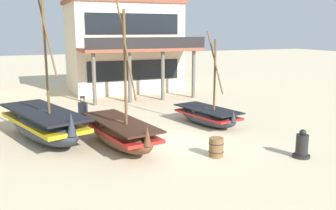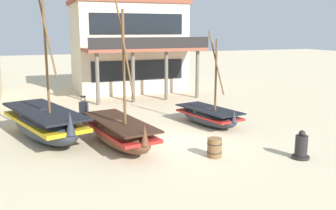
{
  "view_description": "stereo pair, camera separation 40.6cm",
  "coord_description": "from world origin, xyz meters",
  "px_view_note": "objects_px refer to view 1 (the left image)",
  "views": [
    {
      "loc": [
        -6.02,
        -13.14,
        4.5
      ],
      "look_at": [
        0.0,
        1.0,
        1.4
      ],
      "focal_mm": 39.74,
      "sensor_mm": 36.0,
      "label": 1
    },
    {
      "loc": [
        -5.65,
        -13.29,
        4.5
      ],
      "look_at": [
        0.0,
        1.0,
        1.4
      ],
      "focal_mm": 39.74,
      "sensor_mm": 36.0,
      "label": 2
    }
  ],
  "objects_px": {
    "fishing_boat_near_left": "(208,115)",
    "fishing_boat_centre_large": "(44,124)",
    "fishing_boat_far_right": "(120,132)",
    "harbor_building_main": "(123,46)",
    "capstan_winch": "(302,146)",
    "wooden_barrel": "(216,147)",
    "fisherman_by_hull": "(83,115)"
  },
  "relations": [
    {
      "from": "fisherman_by_hull",
      "to": "fishing_boat_far_right",
      "type": "bearing_deg",
      "value": -68.5
    },
    {
      "from": "fishing_boat_far_right",
      "to": "capstan_winch",
      "type": "bearing_deg",
      "value": -33.28
    },
    {
      "from": "capstan_winch",
      "to": "fishing_boat_centre_large",
      "type": "bearing_deg",
      "value": 145.03
    },
    {
      "from": "fishing_boat_far_right",
      "to": "harbor_building_main",
      "type": "bearing_deg",
      "value": 72.95
    },
    {
      "from": "capstan_winch",
      "to": "harbor_building_main",
      "type": "distance_m",
      "value": 17.74
    },
    {
      "from": "fishing_boat_near_left",
      "to": "wooden_barrel",
      "type": "height_order",
      "value": "fishing_boat_near_left"
    },
    {
      "from": "fishing_boat_near_left",
      "to": "fishing_boat_centre_large",
      "type": "height_order",
      "value": "fishing_boat_centre_large"
    },
    {
      "from": "fishing_boat_near_left",
      "to": "fishing_boat_far_right",
      "type": "xyz_separation_m",
      "value": [
        -4.84,
        -1.75,
        0.13
      ]
    },
    {
      "from": "fishing_boat_far_right",
      "to": "fisherman_by_hull",
      "type": "bearing_deg",
      "value": 111.5
    },
    {
      "from": "wooden_barrel",
      "to": "fisherman_by_hull",
      "type": "bearing_deg",
      "value": 128.04
    },
    {
      "from": "wooden_barrel",
      "to": "harbor_building_main",
      "type": "relative_size",
      "value": 0.08
    },
    {
      "from": "wooden_barrel",
      "to": "harbor_building_main",
      "type": "height_order",
      "value": "harbor_building_main"
    },
    {
      "from": "fishing_boat_centre_large",
      "to": "fisherman_by_hull",
      "type": "bearing_deg",
      "value": 12.21
    },
    {
      "from": "fishing_boat_near_left",
      "to": "capstan_winch",
      "type": "xyz_separation_m",
      "value": [
        0.81,
        -5.46,
        -0.04
      ]
    },
    {
      "from": "capstan_winch",
      "to": "harbor_building_main",
      "type": "height_order",
      "value": "harbor_building_main"
    },
    {
      "from": "wooden_barrel",
      "to": "harbor_building_main",
      "type": "xyz_separation_m",
      "value": [
        1.34,
        16.17,
        2.99
      ]
    },
    {
      "from": "fisherman_by_hull",
      "to": "harbor_building_main",
      "type": "xyz_separation_m",
      "value": [
        5.19,
        11.26,
        2.5
      ]
    },
    {
      "from": "fishing_boat_centre_large",
      "to": "fisherman_by_hull",
      "type": "distance_m",
      "value": 1.73
    },
    {
      "from": "fishing_boat_centre_large",
      "to": "harbor_building_main",
      "type": "distance_m",
      "value": 13.76
    },
    {
      "from": "fishing_boat_near_left",
      "to": "fishing_boat_centre_large",
      "type": "xyz_separation_m",
      "value": [
        -7.51,
        0.36,
        0.24
      ]
    },
    {
      "from": "fishing_boat_far_right",
      "to": "harbor_building_main",
      "type": "relative_size",
      "value": 0.74
    },
    {
      "from": "fishing_boat_centre_large",
      "to": "fisherman_by_hull",
      "type": "relative_size",
      "value": 4.1
    },
    {
      "from": "fishing_boat_near_left",
      "to": "fisherman_by_hull",
      "type": "height_order",
      "value": "fishing_boat_near_left"
    },
    {
      "from": "capstan_winch",
      "to": "wooden_barrel",
      "type": "relative_size",
      "value": 1.49
    },
    {
      "from": "wooden_barrel",
      "to": "harbor_building_main",
      "type": "bearing_deg",
      "value": 85.25
    },
    {
      "from": "fishing_boat_near_left",
      "to": "harbor_building_main",
      "type": "height_order",
      "value": "harbor_building_main"
    },
    {
      "from": "fishing_boat_centre_large",
      "to": "wooden_barrel",
      "type": "relative_size",
      "value": 9.87
    },
    {
      "from": "capstan_winch",
      "to": "harbor_building_main",
      "type": "bearing_deg",
      "value": 94.73
    },
    {
      "from": "fisherman_by_hull",
      "to": "wooden_barrel",
      "type": "distance_m",
      "value": 6.25
    },
    {
      "from": "fishing_boat_near_left",
      "to": "fisherman_by_hull",
      "type": "distance_m",
      "value": 5.87
    },
    {
      "from": "fishing_boat_near_left",
      "to": "wooden_barrel",
      "type": "relative_size",
      "value": 6.39
    },
    {
      "from": "fisherman_by_hull",
      "to": "fishing_boat_centre_large",
      "type": "bearing_deg",
      "value": -167.79
    }
  ]
}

